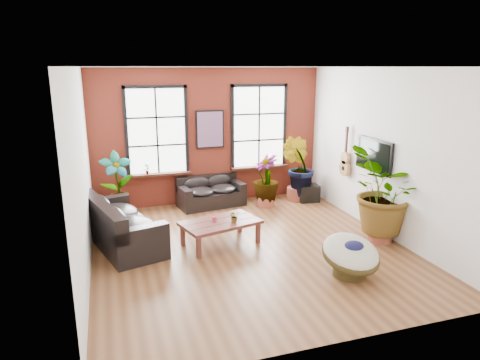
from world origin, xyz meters
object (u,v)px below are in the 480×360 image
Objects in this scene: sofa_left at (119,225)px; coffee_table at (220,224)px; sofa_back at (210,192)px; papasan_chair at (351,255)px.

sofa_left is 1.51× the size of coffee_table.
sofa_back is 3.07m from sofa_left.
sofa_left reaches higher than sofa_back.
sofa_left is 2.32× the size of papasan_chair.
sofa_back is 2.58m from coffee_table.
papasan_chair is (1.78, -1.98, -0.05)m from coffee_table.
sofa_left is at bearing -149.13° from sofa_back.
sofa_left is at bearing 148.13° from coffee_table.
papasan_chair reaches higher than coffee_table.
sofa_back reaches higher than coffee_table.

